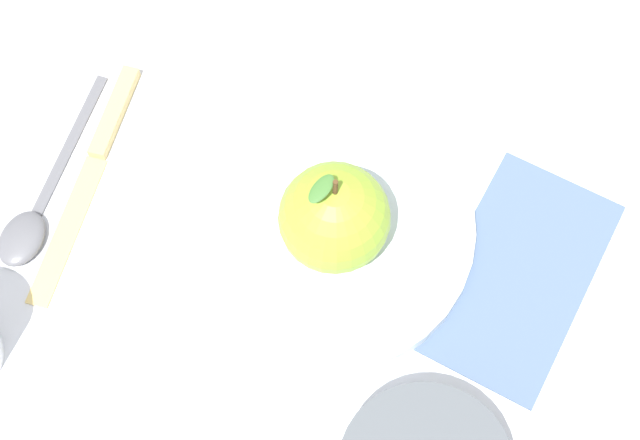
% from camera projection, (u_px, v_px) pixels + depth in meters
% --- Properties ---
extents(ground_plane, '(2.40, 2.40, 0.00)m').
position_uv_depth(ground_plane, '(271.00, 237.00, 0.75)').
color(ground_plane, silver).
extents(dinner_plate, '(0.24, 0.24, 0.02)m').
position_uv_depth(dinner_plate, '(320.00, 226.00, 0.75)').
color(dinner_plate, silver).
rests_on(dinner_plate, ground_plane).
extents(apple, '(0.08, 0.08, 0.10)m').
position_uv_depth(apple, '(334.00, 218.00, 0.70)').
color(apple, '#8CB22D').
rests_on(apple, dinner_plate).
extents(knife, '(0.13, 0.19, 0.01)m').
position_uv_depth(knife, '(96.00, 159.00, 0.78)').
color(knife, '#D8B766').
rests_on(knife, ground_plane).
extents(spoon, '(0.12, 0.16, 0.01)m').
position_uv_depth(spoon, '(34.00, 215.00, 0.76)').
color(spoon, '#59595E').
rests_on(spoon, ground_plane).
extents(linen_napkin, '(0.21, 0.20, 0.00)m').
position_uv_depth(linen_napkin, '(518.00, 273.00, 0.74)').
color(linen_napkin, slate).
rests_on(linen_napkin, ground_plane).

